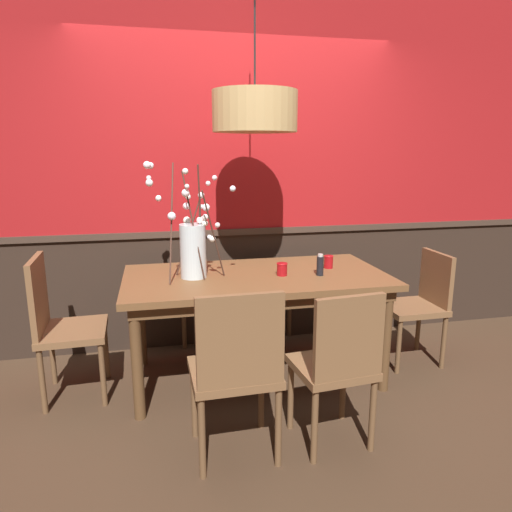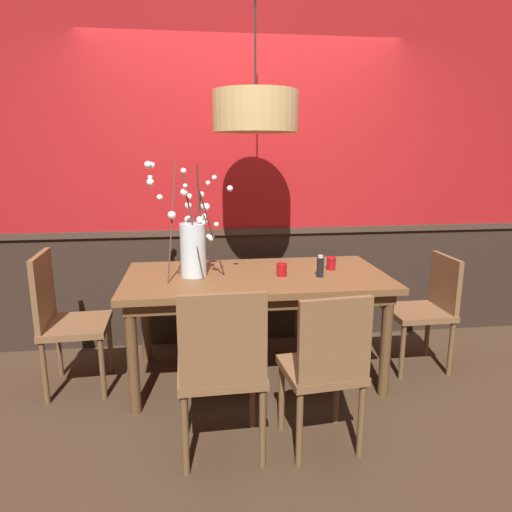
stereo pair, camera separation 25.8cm
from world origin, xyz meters
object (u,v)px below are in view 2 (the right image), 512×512
Objects in this scene: dining_table at (256,286)px; candle_holder_nearer_center at (282,270)px; chair_head_west_end at (63,315)px; chair_near_side_right at (326,364)px; condiment_bottle at (320,267)px; chair_near_side_left at (222,365)px; pendant_lamp at (255,112)px; candle_holder_nearer_edge at (331,263)px; chair_head_east_end at (427,306)px; chair_far_side_left at (207,276)px; vase_with_blossoms at (193,246)px; chair_far_side_right at (271,272)px.

candle_holder_nearer_center is (0.17, -0.07, 0.13)m from dining_table.
candle_holder_nearer_center is at bearing -2.70° from chair_head_west_end.
chair_near_side_right is 0.87m from condiment_bottle.
chair_near_side_left is at bearing 179.32° from chair_near_side_right.
condiment_bottle is 0.12× the size of pendant_lamp.
candle_holder_nearer_edge is at bearing 53.82° from condiment_bottle.
chair_far_side_left is at bearing 152.05° from chair_head_east_end.
vase_with_blossoms reaches higher than chair_near_side_right.
chair_near_side_right reaches higher than chair_head_east_end.
chair_far_side_left reaches higher than chair_far_side_right.
candle_holder_nearer_edge reaches higher than candle_holder_nearer_center.
chair_head_west_end is (-1.32, 0.00, -0.16)m from dining_table.
chair_head_west_end is at bearing 177.30° from candle_holder_nearer_center.
dining_table is 0.95m from chair_near_side_left.
pendant_lamp reaches higher than chair_near_side_right.
chair_far_side_right is 6.34× the size of condiment_bottle.
candle_holder_nearer_center is at bearing 168.08° from condiment_bottle.
chair_head_east_end is at bearing -0.75° from vase_with_blossoms.
chair_head_west_end is 1.78m from condiment_bottle.
pendant_lamp reaches higher than chair_head_east_end.
chair_head_east_end is 1.83m from chair_near_side_left.
chair_far_side_left is 1.08m from candle_holder_nearer_center.
pendant_lamp is at bearing -68.65° from chair_far_side_left.
candle_holder_nearer_center is (0.61, -0.08, -0.17)m from vase_with_blossoms.
pendant_lamp is at bearing 160.15° from condiment_bottle.
vase_with_blossoms is 8.33× the size of candle_holder_nearer_edge.
chair_head_east_end reaches higher than candle_holder_nearer_center.
vase_with_blossoms is 5.14× the size of condiment_bottle.
candle_holder_nearer_edge is at bearing 72.49° from chair_near_side_right.
chair_far_side_left reaches higher than candle_holder_nearer_center.
chair_head_east_end is 0.81m from candle_holder_nearer_edge.
candle_holder_nearer_center is (0.47, 0.83, 0.28)m from chair_near_side_left.
chair_far_side_left is 1.27m from condiment_bottle.
candle_holder_nearer_center is 0.07× the size of pendant_lamp.
chair_near_side_right reaches higher than candle_holder_nearer_center.
chair_far_side_left is 1.25× the size of vase_with_blossoms.
chair_far_side_left is 0.80× the size of pendant_lamp.
chair_far_side_left is at bearing 110.78° from dining_table.
chair_head_west_end is at bearing 150.12° from chair_near_side_right.
dining_table is 0.22m from candle_holder_nearer_center.
chair_head_west_end is 1.90m from candle_holder_nearer_edge.
condiment_bottle is (0.17, 0.78, 0.34)m from chair_near_side_right.
chair_far_side_left is 6.41× the size of condiment_bottle.
dining_table is 1.89× the size of chair_near_side_left.
chair_near_side_left is 1.65m from pendant_lamp.
chair_near_side_right is 0.89m from candle_holder_nearer_center.
chair_far_side_right is at bearing 138.70° from chair_head_east_end.
pendant_lamp is (1.31, 0.03, 1.34)m from chair_head_west_end.
chair_near_side_left is at bearing -81.43° from vase_with_blossoms.
chair_far_side_left is at bearing 82.51° from vase_with_blossoms.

